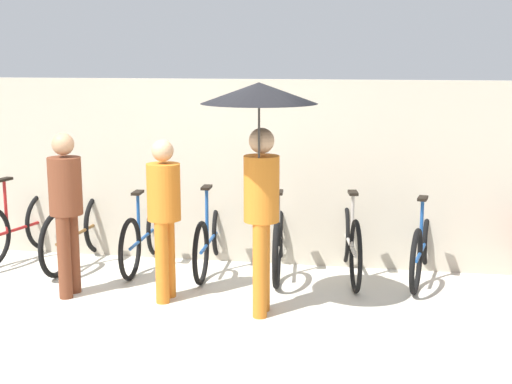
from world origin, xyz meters
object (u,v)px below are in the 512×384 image
(parked_bicycle_2, at_px, (144,236))
(parked_bicycle_5, at_px, (350,241))
(parked_bicycle_0, at_px, (18,227))
(pedestrian_leading, at_px, (66,202))
(parked_bicycle_3, at_px, (211,238))
(pedestrian_trailing, at_px, (260,135))
(parked_bicycle_1, at_px, (79,231))
(parked_bicycle_4, at_px, (279,240))
(pedestrian_center, at_px, (164,208))
(parked_bicycle_6, at_px, (423,247))

(parked_bicycle_2, bearing_deg, parked_bicycle_5, -90.97)
(parked_bicycle_0, bearing_deg, pedestrian_leading, -120.62)
(parked_bicycle_0, height_order, parked_bicycle_5, parked_bicycle_5)
(parked_bicycle_3, xyz_separation_m, pedestrian_trailing, (0.78, -1.36, 1.30))
(parked_bicycle_1, xyz_separation_m, pedestrian_leading, (0.35, -1.04, 0.57))
(pedestrian_leading, bearing_deg, parked_bicycle_5, -154.87)
(parked_bicycle_3, bearing_deg, parked_bicycle_1, 89.03)
(parked_bicycle_4, xyz_separation_m, pedestrian_trailing, (0.02, -1.38, 1.30))
(parked_bicycle_1, relative_size, parked_bicycle_2, 1.06)
(parked_bicycle_5, relative_size, pedestrian_center, 1.12)
(parked_bicycle_2, height_order, pedestrian_trailing, pedestrian_trailing)
(parked_bicycle_3, distance_m, pedestrian_trailing, 2.04)
(pedestrian_center, bearing_deg, parked_bicycle_5, -144.71)
(parked_bicycle_4, height_order, parked_bicycle_6, parked_bicycle_4)
(pedestrian_center, bearing_deg, parked_bicycle_3, -96.95)
(parked_bicycle_0, relative_size, parked_bicycle_1, 0.96)
(parked_bicycle_0, distance_m, pedestrian_leading, 1.65)
(parked_bicycle_1, xyz_separation_m, pedestrian_center, (1.33, -1.01, 0.53))
(parked_bicycle_1, bearing_deg, parked_bicycle_0, 90.19)
(pedestrian_leading, bearing_deg, parked_bicycle_4, -147.30)
(parked_bicycle_0, bearing_deg, parked_bicycle_1, -79.34)
(pedestrian_leading, xyz_separation_m, pedestrian_trailing, (1.95, -0.28, 0.72))
(parked_bicycle_2, bearing_deg, parked_bicycle_6, -90.58)
(parked_bicycle_0, distance_m, parked_bicycle_6, 4.57)
(parked_bicycle_1, bearing_deg, parked_bicycle_6, -85.58)
(parked_bicycle_0, relative_size, parked_bicycle_4, 0.97)
(parked_bicycle_4, relative_size, pedestrian_trailing, 0.81)
(parked_bicycle_4, bearing_deg, pedestrian_center, 132.81)
(parked_bicycle_3, relative_size, pedestrian_leading, 1.06)
(parked_bicycle_0, xyz_separation_m, pedestrian_trailing, (3.06, -1.36, 1.28))
(parked_bicycle_2, relative_size, pedestrian_center, 1.05)
(parked_bicycle_2, height_order, pedestrian_leading, pedestrian_leading)
(parked_bicycle_3, bearing_deg, parked_bicycle_5, -92.24)
(parked_bicycle_1, bearing_deg, pedestrian_center, -124.13)
(parked_bicycle_6, bearing_deg, parked_bicycle_1, 101.24)
(parked_bicycle_0, distance_m, parked_bicycle_5, 3.80)
(parked_bicycle_0, bearing_deg, pedestrian_center, -103.08)
(parked_bicycle_5, bearing_deg, parked_bicycle_4, 80.40)
(parked_bicycle_1, xyz_separation_m, parked_bicycle_2, (0.76, 0.02, -0.02))
(parked_bicycle_1, relative_size, parked_bicycle_3, 1.01)
(parked_bicycle_3, xyz_separation_m, parked_bicycle_5, (1.52, 0.01, 0.04))
(parked_bicycle_2, bearing_deg, parked_bicycle_3, -90.16)
(parked_bicycle_1, height_order, parked_bicycle_4, parked_bicycle_4)
(parked_bicycle_1, bearing_deg, parked_bicycle_3, -85.22)
(parked_bicycle_4, xyz_separation_m, parked_bicycle_6, (1.52, 0.02, -0.01))
(pedestrian_leading, xyz_separation_m, pedestrian_center, (0.97, 0.03, -0.03))
(parked_bicycle_3, relative_size, pedestrian_center, 1.09)
(parked_bicycle_2, xyz_separation_m, parked_bicycle_5, (2.28, 0.03, 0.04))
(pedestrian_center, bearing_deg, parked_bicycle_0, -23.20)
(parked_bicycle_2, distance_m, parked_bicycle_3, 0.76)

